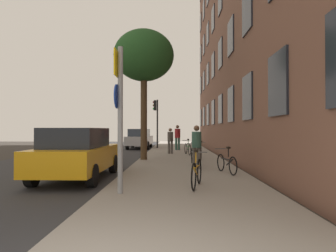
% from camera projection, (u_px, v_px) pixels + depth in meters
% --- Properties ---
extents(ground_plane, '(41.80, 41.80, 0.00)m').
position_uv_depth(ground_plane, '(121.00, 156.00, 17.53)').
color(ground_plane, '#332D28').
extents(road_asphalt, '(7.00, 38.00, 0.01)m').
position_uv_depth(road_asphalt, '(86.00, 156.00, 17.58)').
color(road_asphalt, '#2D2D30').
rests_on(road_asphalt, ground).
extents(sidewalk, '(4.20, 38.00, 0.12)m').
position_uv_depth(sidewalk, '(180.00, 155.00, 17.46)').
color(sidewalk, gray).
rests_on(sidewalk, ground).
extents(building_facade, '(0.56, 27.00, 16.99)m').
position_uv_depth(building_facade, '(225.00, 10.00, 17.01)').
color(building_facade, brown).
rests_on(building_facade, ground).
extents(sign_post, '(0.16, 0.60, 3.37)m').
position_uv_depth(sign_post, '(119.00, 108.00, 6.76)').
color(sign_post, gray).
rests_on(sign_post, sidewalk).
extents(traffic_light, '(0.43, 0.24, 3.84)m').
position_uv_depth(traffic_light, '(156.00, 115.00, 23.44)').
color(traffic_light, black).
rests_on(traffic_light, sidewalk).
extents(tree_near, '(2.94, 2.94, 6.34)m').
position_uv_depth(tree_near, '(144.00, 57.00, 14.40)').
color(tree_near, '#4C3823').
rests_on(tree_near, sidewalk).
extents(bicycle_0, '(0.51, 1.59, 0.96)m').
position_uv_depth(bicycle_0, '(197.00, 172.00, 7.45)').
color(bicycle_0, black).
rests_on(bicycle_0, sidewalk).
extents(bicycle_1, '(0.54, 1.55, 0.89)m').
position_uv_depth(bicycle_1, '(227.00, 163.00, 9.83)').
color(bicycle_1, black).
rests_on(bicycle_1, sidewalk).
extents(bicycle_2, '(0.42, 1.64, 0.96)m').
position_uv_depth(bicycle_2, '(193.00, 156.00, 12.25)').
color(bicycle_2, black).
rests_on(bicycle_2, sidewalk).
extents(bicycle_3, '(0.42, 1.57, 0.90)m').
position_uv_depth(bicycle_3, '(201.00, 152.00, 14.63)').
color(bicycle_3, black).
rests_on(bicycle_3, sidewalk).
extents(bicycle_4, '(0.45, 1.58, 0.92)m').
position_uv_depth(bicycle_4, '(188.00, 149.00, 17.04)').
color(bicycle_4, black).
rests_on(bicycle_4, sidewalk).
extents(bicycle_5, '(0.42, 1.70, 0.94)m').
position_uv_depth(bicycle_5, '(199.00, 146.00, 19.43)').
color(bicycle_5, black).
rests_on(bicycle_5, sidewalk).
extents(pedestrian_0, '(0.36, 0.36, 1.62)m').
position_uv_depth(pedestrian_0, '(197.00, 144.00, 11.04)').
color(pedestrian_0, '#4C4742').
rests_on(pedestrian_0, sidewalk).
extents(pedestrian_1, '(0.46, 0.46, 1.55)m').
position_uv_depth(pedestrian_1, '(170.00, 139.00, 17.85)').
color(pedestrian_1, '#4C4742').
rests_on(pedestrian_1, sidewalk).
extents(pedestrian_2, '(0.56, 0.56, 1.78)m').
position_uv_depth(pedestrian_2, '(178.00, 136.00, 21.06)').
color(pedestrian_2, '#33594C').
rests_on(pedestrian_2, sidewalk).
extents(car_0, '(1.88, 4.30, 1.62)m').
position_uv_depth(car_0, '(78.00, 153.00, 9.34)').
color(car_0, orange).
rests_on(car_0, road_asphalt).
extents(car_1, '(1.92, 4.52, 1.62)m').
position_uv_depth(car_1, '(140.00, 138.00, 24.47)').
color(car_1, '#B7B7BC').
rests_on(car_1, road_asphalt).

